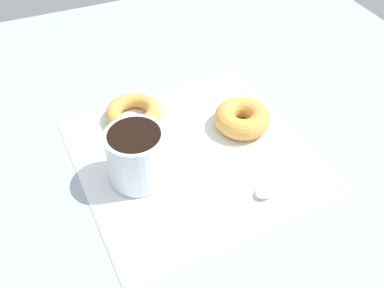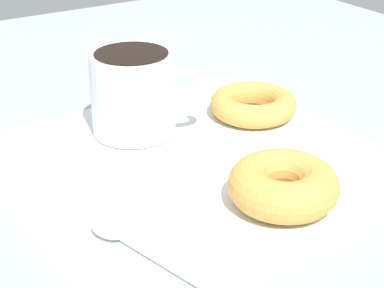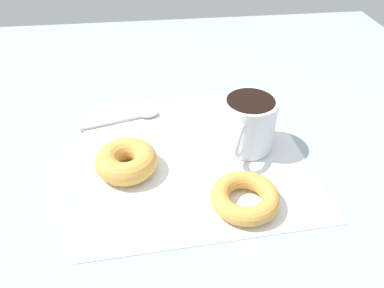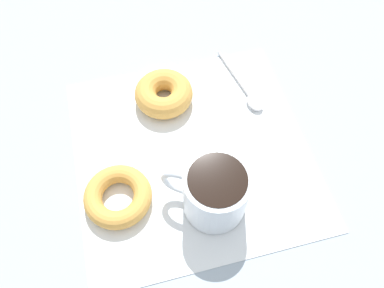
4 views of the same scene
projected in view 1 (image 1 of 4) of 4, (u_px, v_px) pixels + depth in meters
The scene contains 6 objects.
ground_plane at pixel (194, 169), 68.42cm from camera, with size 120.00×120.00×2.00cm, color #99A8B7.
napkin at pixel (192, 154), 69.24cm from camera, with size 35.80×35.80×0.30cm, color white.
coffee_cup at pixel (137, 154), 62.59cm from camera, with size 11.45×8.81×8.71cm.
donut_near_cup at pixel (242, 118), 72.60cm from camera, with size 9.61×9.61×3.59cm, color gold.
donut_far at pixel (134, 113), 74.39cm from camera, with size 9.71×9.71×2.62cm, color gold.
spoon at pixel (276, 185), 63.78cm from camera, with size 5.07×14.53×0.90cm.
Camera 1 is at (42.53, -18.54, 49.44)cm, focal length 40.00 mm.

